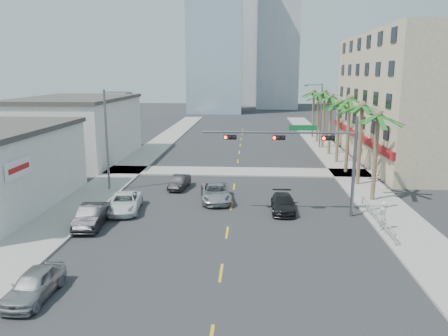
# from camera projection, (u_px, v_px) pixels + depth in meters

# --- Properties ---
(ground) EXTENTS (260.00, 260.00, 0.00)m
(ground) POSITION_uv_depth(u_px,v_px,m) (223.00, 257.00, 25.13)
(ground) COLOR #262628
(ground) RESTS_ON ground
(sidewalk_right) EXTENTS (4.00, 120.00, 0.15)m
(sidewalk_right) POSITION_uv_depth(u_px,v_px,m) (355.00, 178.00, 43.90)
(sidewalk_right) COLOR gray
(sidewalk_right) RESTS_ON ground
(sidewalk_left) EXTENTS (4.00, 120.00, 0.15)m
(sidewalk_left) POSITION_uv_depth(u_px,v_px,m) (120.00, 174.00, 45.33)
(sidewalk_left) COLOR gray
(sidewalk_left) RESTS_ON ground
(sidewalk_cross) EXTENTS (80.00, 4.00, 0.15)m
(sidewalk_cross) POSITION_uv_depth(u_px,v_px,m) (236.00, 172.00, 46.57)
(sidewalk_cross) COLOR gray
(sidewalk_cross) RESTS_ON ground
(building_right) EXTENTS (15.25, 28.00, 15.00)m
(building_right) POSITION_uv_depth(u_px,v_px,m) (425.00, 98.00, 51.47)
(building_right) COLOR tan
(building_right) RESTS_ON ground
(building_left_far) EXTENTS (11.00, 18.00, 7.20)m
(building_left_far) POSITION_uv_depth(u_px,v_px,m) (77.00, 130.00, 52.83)
(building_left_far) COLOR beige
(building_left_far) RESTS_ON ground
(tower_far_left) EXTENTS (14.00, 14.00, 48.00)m
(tower_far_left) POSITION_uv_depth(u_px,v_px,m) (215.00, 19.00, 113.13)
(tower_far_left) COLOR #99B2C6
(tower_far_left) RESTS_ON ground
(tower_far_right) EXTENTS (12.00, 12.00, 60.00)m
(tower_far_right) POSITION_uv_depth(u_px,v_px,m) (278.00, 3.00, 125.46)
(tower_far_right) COLOR #ADADB2
(tower_far_right) RESTS_ON ground
(tower_far_center) EXTENTS (16.00, 16.00, 42.00)m
(tower_far_center) POSITION_uv_depth(u_px,v_px,m) (238.00, 40.00, 142.72)
(tower_far_center) COLOR #ADADB2
(tower_far_center) RESTS_ON ground
(traffic_signal_mast) EXTENTS (11.12, 0.54, 7.20)m
(traffic_signal_mast) POSITION_uv_depth(u_px,v_px,m) (310.00, 148.00, 31.46)
(traffic_signal_mast) COLOR slate
(traffic_signal_mast) RESTS_ON ground
(palm_tree_0) EXTENTS (4.80, 4.80, 7.80)m
(palm_tree_0) POSITION_uv_depth(u_px,v_px,m) (378.00, 116.00, 34.63)
(palm_tree_0) COLOR brown
(palm_tree_0) RESTS_ON ground
(palm_tree_1) EXTENTS (4.80, 4.80, 8.16)m
(palm_tree_1) POSITION_uv_depth(u_px,v_px,m) (362.00, 106.00, 39.62)
(palm_tree_1) COLOR brown
(palm_tree_1) RESTS_ON ground
(palm_tree_2) EXTENTS (4.80, 4.80, 8.52)m
(palm_tree_2) POSITION_uv_depth(u_px,v_px,m) (350.00, 99.00, 44.62)
(palm_tree_2) COLOR brown
(palm_tree_2) RESTS_ON ground
(palm_tree_3) EXTENTS (4.80, 4.80, 7.80)m
(palm_tree_3) POSITION_uv_depth(u_px,v_px,m) (340.00, 103.00, 49.84)
(palm_tree_3) COLOR brown
(palm_tree_3) RESTS_ON ground
(palm_tree_4) EXTENTS (4.80, 4.80, 8.16)m
(palm_tree_4) POSITION_uv_depth(u_px,v_px,m) (332.00, 97.00, 54.84)
(palm_tree_4) COLOR brown
(palm_tree_4) RESTS_ON ground
(palm_tree_5) EXTENTS (4.80, 4.80, 8.52)m
(palm_tree_5) POSITION_uv_depth(u_px,v_px,m) (325.00, 92.00, 59.83)
(palm_tree_5) COLOR brown
(palm_tree_5) RESTS_ON ground
(palm_tree_6) EXTENTS (4.80, 4.80, 7.80)m
(palm_tree_6) POSITION_uv_depth(u_px,v_px,m) (319.00, 96.00, 65.05)
(palm_tree_6) COLOR brown
(palm_tree_6) RESTS_ON ground
(palm_tree_7) EXTENTS (4.80, 4.80, 8.16)m
(palm_tree_7) POSITION_uv_depth(u_px,v_px,m) (314.00, 92.00, 70.05)
(palm_tree_7) COLOR brown
(palm_tree_7) RESTS_ON ground
(streetlight_left) EXTENTS (2.55, 0.25, 9.00)m
(streetlight_left) POSITION_uv_depth(u_px,v_px,m) (109.00, 135.00, 38.36)
(streetlight_left) COLOR slate
(streetlight_left) RESTS_ON ground
(streetlight_right) EXTENTS (2.55, 0.25, 9.00)m
(streetlight_right) POSITION_uv_depth(u_px,v_px,m) (320.00, 112.00, 60.45)
(streetlight_right) COLOR slate
(streetlight_right) RESTS_ON ground
(guardrail) EXTENTS (0.08, 8.08, 1.00)m
(guardrail) POSITION_uv_depth(u_px,v_px,m) (377.00, 216.00, 30.22)
(guardrail) COLOR silver
(guardrail) RESTS_ON ground
(car_parked_near) EXTENTS (1.73, 4.10, 1.39)m
(car_parked_near) POSITION_uv_depth(u_px,v_px,m) (34.00, 284.00, 20.45)
(car_parked_near) COLOR #A8A7AC
(car_parked_near) RESTS_ON ground
(car_parked_mid) EXTENTS (1.96, 4.68, 1.50)m
(car_parked_mid) POSITION_uv_depth(u_px,v_px,m) (92.00, 216.00, 30.06)
(car_parked_mid) COLOR black
(car_parked_mid) RESTS_ON ground
(car_parked_far) EXTENTS (2.86, 5.20, 1.38)m
(car_parked_far) POSITION_uv_depth(u_px,v_px,m) (125.00, 203.00, 33.37)
(car_parked_far) COLOR white
(car_parked_far) RESTS_ON ground
(car_lane_left) EXTENTS (1.68, 3.82, 1.22)m
(car_lane_left) POSITION_uv_depth(u_px,v_px,m) (179.00, 182.00, 39.96)
(car_lane_left) COLOR black
(car_lane_left) RESTS_ON ground
(car_lane_center) EXTENTS (3.05, 5.42, 1.43)m
(car_lane_center) POSITION_uv_depth(u_px,v_px,m) (216.00, 193.00, 36.05)
(car_lane_center) COLOR #B5B5BA
(car_lane_center) RESTS_ON ground
(car_lane_right) EXTENTS (1.84, 4.39, 1.27)m
(car_lane_right) POSITION_uv_depth(u_px,v_px,m) (283.00, 204.00, 33.32)
(car_lane_right) COLOR black
(car_lane_right) RESTS_ON ground
(pedestrian) EXTENTS (0.85, 0.78, 1.94)m
(pedestrian) POSITION_uv_depth(u_px,v_px,m) (382.00, 216.00, 28.97)
(pedestrian) COLOR silver
(pedestrian) RESTS_ON sidewalk_right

